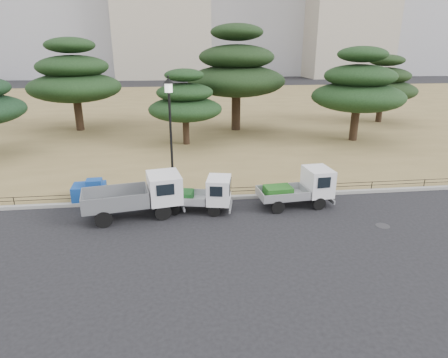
{
  "coord_description": "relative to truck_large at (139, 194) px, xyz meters",
  "views": [
    {
      "loc": [
        -2.03,
        -14.76,
        7.28
      ],
      "look_at": [
        0.0,
        2.0,
        1.3
      ],
      "focal_mm": 30.0,
      "sensor_mm": 36.0,
      "label": 1
    }
  ],
  "objects": [
    {
      "name": "pipe_fence",
      "position": [
        3.95,
        1.6,
        -0.6
      ],
      "size": [
        38.0,
        0.04,
        0.4
      ],
      "color": "black",
      "rests_on": "lawn"
    },
    {
      "name": "pine_east_far",
      "position": [
        21.86,
        19.4,
        2.84
      ],
      "size": [
        6.43,
        6.43,
        6.46
      ],
      "color": "black",
      "rests_on": "lawn"
    },
    {
      "name": "tarp_pile",
      "position": [
        -2.6,
        1.99,
        -0.48
      ],
      "size": [
        1.62,
        1.24,
        1.04
      ],
      "rotation": [
        0.0,
        0.0,
        0.06
      ],
      "color": "#134197",
      "rests_on": "lawn"
    },
    {
      "name": "pine_east_near",
      "position": [
        15.85,
        12.27,
        3.27
      ],
      "size": [
        7.13,
        7.13,
        7.2
      ],
      "color": "black",
      "rests_on": "lawn"
    },
    {
      "name": "pine_center_right",
      "position": [
        7.04,
        17.4,
        4.33
      ],
      "size": [
        8.49,
        8.49,
        9.01
      ],
      "color": "black",
      "rests_on": "lawn"
    },
    {
      "name": "pine_west_near",
      "position": [
        -6.98,
        18.89,
        3.68
      ],
      "size": [
        7.93,
        7.93,
        7.93
      ],
      "color": "black",
      "rests_on": "lawn"
    },
    {
      "name": "manhole",
      "position": [
        10.45,
        -2.35,
        -1.04
      ],
      "size": [
        0.6,
        0.6,
        0.01
      ],
      "primitive_type": "cylinder",
      "color": "#2D2D30",
      "rests_on": "ground"
    },
    {
      "name": "lawn",
      "position": [
        3.95,
        29.45,
        -0.97
      ],
      "size": [
        120.0,
        56.0,
        0.15
      ],
      "primitive_type": "cube",
      "color": "olive",
      "rests_on": "ground"
    },
    {
      "name": "street_lamp",
      "position": [
        1.51,
        1.75,
        3.04
      ],
      "size": [
        0.52,
        0.52,
        5.81
      ],
      "color": "black",
      "rests_on": "lawn"
    },
    {
      "name": "ground",
      "position": [
        3.95,
        -1.15,
        -1.04
      ],
      "size": [
        220.0,
        220.0,
        0.0
      ],
      "primitive_type": "plane",
      "color": "black"
    },
    {
      "name": "truck_kei_rear",
      "position": [
        7.57,
        0.26,
        -0.13
      ],
      "size": [
        3.59,
        1.78,
        1.82
      ],
      "rotation": [
        0.0,
        0.0,
        0.09
      ],
      "color": "black",
      "rests_on": "ground"
    },
    {
      "name": "truck_large",
      "position": [
        0.0,
        0.0,
        0.0
      ],
      "size": [
        4.52,
        2.41,
        1.87
      ],
      "rotation": [
        0.0,
        0.0,
        0.18
      ],
      "color": "black",
      "rests_on": "ground"
    },
    {
      "name": "curb",
      "position": [
        3.95,
        1.45,
        -0.96
      ],
      "size": [
        120.0,
        0.25,
        0.16
      ],
      "primitive_type": "cube",
      "color": "gray",
      "rests_on": "ground"
    },
    {
      "name": "pine_center_left",
      "position": [
        2.43,
        12.54,
        2.37
      ],
      "size": [
        5.55,
        5.55,
        5.65
      ],
      "color": "black",
      "rests_on": "lawn"
    },
    {
      "name": "truck_kei_front",
      "position": [
        2.86,
        0.19,
        -0.22
      ],
      "size": [
        3.34,
        1.93,
        1.66
      ],
      "rotation": [
        0.0,
        0.0,
        -0.21
      ],
      "color": "black",
      "rests_on": "ground"
    }
  ]
}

